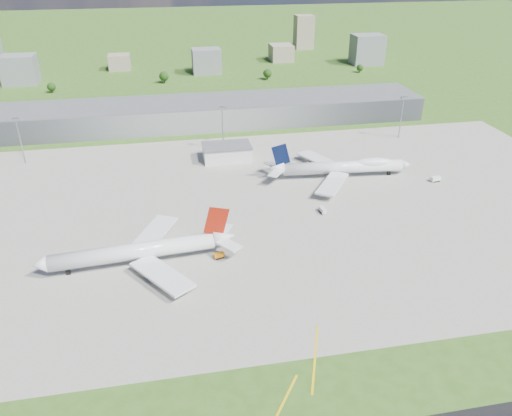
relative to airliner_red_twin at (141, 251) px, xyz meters
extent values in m
plane|color=#31591C|center=(35.37, 145.77, -5.44)|extent=(1400.00, 1400.00, 0.00)
cube|color=gray|center=(45.37, 35.77, -5.40)|extent=(360.00, 190.00, 0.08)
cube|color=gray|center=(35.37, 160.77, 2.06)|extent=(300.00, 42.00, 15.00)
cube|color=silver|center=(45.37, 95.77, -1.44)|extent=(26.00, 16.00, 8.00)
cylinder|color=gray|center=(-64.63, 110.77, 7.06)|extent=(0.70, 0.70, 25.00)
cube|color=gray|center=(-64.63, 110.77, 19.86)|extent=(3.50, 2.00, 1.20)
cylinder|color=gray|center=(45.37, 110.77, 7.06)|extent=(0.70, 0.70, 25.00)
cube|color=gray|center=(45.37, 110.77, 19.86)|extent=(3.50, 2.00, 1.20)
cylinder|color=gray|center=(155.37, 110.77, 7.06)|extent=(0.70, 0.70, 25.00)
cube|color=gray|center=(155.37, 110.77, 19.86)|extent=(3.50, 2.00, 1.20)
cylinder|color=white|center=(-2.83, -0.23, 0.31)|extent=(60.97, 11.23, 6.28)
cone|color=white|center=(-35.66, -2.93, 0.31)|extent=(5.73, 6.68, 6.28)
cone|color=white|center=(31.57, 2.60, 1.15)|extent=(8.85, 6.94, 6.28)
cube|color=maroon|center=(-4.91, -0.40, -1.64)|extent=(49.79, 6.64, 1.36)
cube|color=white|center=(7.26, -14.37, -1.57)|extent=(23.22, 27.71, 0.94)
cube|color=white|center=(4.81, 15.36, -1.57)|extent=(20.13, 28.61, 0.94)
cube|color=maroon|center=(28.96, 2.38, 8.68)|extent=(10.43, 1.38, 12.64)
cylinder|color=#38383D|center=(4.39, -10.66, -3.56)|extent=(6.01, 3.81, 3.35)
cylinder|color=#38383D|center=(2.59, 11.23, -3.56)|extent=(6.01, 3.81, 3.35)
cube|color=black|center=(3.81, -4.41, -4.14)|extent=(1.77, 1.39, 2.61)
cube|color=black|center=(3.04, 4.97, -4.14)|extent=(1.77, 1.39, 2.61)
cube|color=black|center=(-26.80, -2.21, -4.14)|extent=(1.77, 1.39, 2.61)
cylinder|color=white|center=(101.03, 61.22, 0.04)|extent=(62.15, 11.62, 6.18)
cone|color=white|center=(134.31, 58.27, 0.04)|extent=(5.51, 6.60, 6.18)
cone|color=white|center=(66.25, 64.30, 0.84)|extent=(8.49, 6.86, 6.18)
cube|color=navy|center=(103.01, 61.04, -1.87)|extent=(50.74, 7.00, 1.30)
ellipsoid|color=white|center=(117.04, 59.80, 1.90)|extent=(20.26, 7.91, 5.57)
cube|color=white|center=(93.44, 77.09, -1.75)|extent=(19.88, 29.02, 0.90)
cube|color=white|center=(90.77, 46.93, -1.75)|extent=(23.34, 27.94, 0.90)
cube|color=black|center=(68.73, 64.08, 8.12)|extent=(9.94, 1.37, 12.05)
cylinder|color=#38383D|center=(96.65, 70.62, -3.65)|extent=(5.75, 3.66, 3.19)
cylinder|color=#38383D|center=(91.80, 81.06, -3.65)|extent=(5.75, 3.66, 3.19)
cylinder|color=#38383D|center=(95.07, 52.74, -3.65)|extent=(5.75, 3.66, 3.19)
cylinder|color=#38383D|center=(88.45, 43.31, -3.65)|extent=(5.75, 3.66, 3.19)
cube|color=black|center=(95.46, 66.22, -4.20)|extent=(1.70, 1.33, 2.49)
cube|color=black|center=(94.67, 57.28, -4.20)|extent=(1.70, 1.33, 2.49)
cube|color=black|center=(125.87, 59.02, -4.20)|extent=(1.70, 1.33, 2.49)
cube|color=orange|center=(29.01, -1.81, -4.21)|extent=(4.45, 3.23, 1.60)
cube|color=black|center=(29.01, -1.81, -5.01)|extent=(3.90, 3.18, 0.70)
cube|color=silver|center=(79.30, 25.67, -3.97)|extent=(2.67, 4.97, 2.09)
cube|color=black|center=(79.30, 25.67, -5.01)|extent=(2.69, 4.28, 0.70)
cube|color=white|center=(145.85, 46.92, -3.91)|extent=(5.27, 3.04, 2.21)
cube|color=black|center=(145.85, 46.92, -5.01)|extent=(4.55, 3.05, 0.70)
cube|color=slate|center=(-104.63, 295.77, 6.56)|extent=(28.00, 22.00, 24.00)
cube|color=gray|center=(-24.63, 335.77, 1.56)|extent=(20.00, 18.00, 14.00)
cube|color=slate|center=(55.37, 305.77, 5.56)|extent=(26.00, 20.00, 22.00)
cube|color=gray|center=(135.37, 345.77, 2.56)|extent=(22.00, 24.00, 16.00)
cube|color=slate|center=(215.37, 315.77, 8.56)|extent=(30.00, 22.00, 28.00)
cube|color=gray|center=(175.37, 405.77, 12.56)|extent=(20.00, 18.00, 36.00)
cylinder|color=#382314|center=(-74.63, 260.77, -3.94)|extent=(0.70, 0.70, 3.00)
sphere|color=black|center=(-74.63, 260.77, -0.57)|extent=(6.75, 6.75, 6.75)
cylinder|color=#382314|center=(15.37, 275.77, -3.64)|extent=(0.70, 0.70, 3.60)
sphere|color=black|center=(15.37, 275.77, 0.41)|extent=(8.10, 8.10, 8.10)
cylinder|color=#382314|center=(105.37, 270.77, -3.74)|extent=(0.70, 0.70, 3.40)
sphere|color=black|center=(105.37, 270.77, 0.08)|extent=(7.65, 7.65, 7.65)
cylinder|color=#382314|center=(195.37, 280.77, -4.04)|extent=(0.70, 0.70, 2.80)
sphere|color=black|center=(195.37, 280.77, -0.89)|extent=(6.30, 6.30, 6.30)
camera|label=1|loc=(13.14, -162.56, 102.70)|focal=35.00mm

